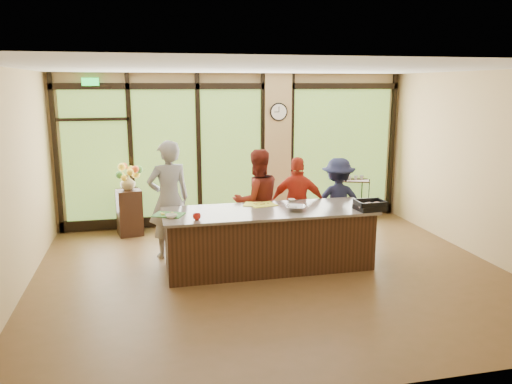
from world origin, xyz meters
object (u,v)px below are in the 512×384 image
cook_right (338,202)px  cook_left (169,199)px  flower_stand (129,212)px  island_base (268,240)px  roasting_pan (370,207)px  bar_cart (352,193)px

cook_right → cook_left: bearing=12.4°
cook_right → flower_stand: bearing=-8.8°
island_base → roasting_pan: size_ratio=7.24×
cook_left → flower_stand: bearing=-78.1°
roasting_pan → flower_stand: 4.49m
cook_left → cook_right: cook_left is taller
roasting_pan → island_base: bearing=161.6°
roasting_pan → cook_left: bearing=152.5°
roasting_pan → bar_cart: size_ratio=0.47×
cook_left → bar_cart: (3.88, 1.59, -0.41)m
cook_left → bar_cart: bearing=-171.5°
cook_left → bar_cart: cook_left is taller
island_base → bar_cart: bar_cart is taller
cook_right → roasting_pan: cook_right is taller
cook_left → cook_right: 2.91m
island_base → cook_right: cook_right is taller
cook_right → bar_cart: bearing=-107.9°
cook_left → roasting_pan: cook_left is taller
cook_left → roasting_pan: (2.95, -1.20, -0.00)m
roasting_pan → flower_stand: bearing=139.0°
island_base → flower_stand: (-2.12, 2.25, -0.01)m
cook_right → bar_cart: (0.98, 1.63, -0.22)m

